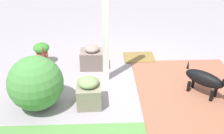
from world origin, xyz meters
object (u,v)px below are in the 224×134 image
stone_planter_nearest (92,58)px  doormat (139,57)px  stone_planter_mid (89,92)px  terracotta_pot_broad (42,52)px  porch_pillar (105,18)px  terracotta_pot_spiky (45,63)px  dog (207,80)px  round_shrub (36,83)px

stone_planter_nearest → doormat: (-0.94, -0.35, -0.19)m
stone_planter_mid → terracotta_pot_broad: 1.66m
porch_pillar → stone_planter_mid: size_ratio=4.82×
terracotta_pot_spiky → stone_planter_nearest: bearing=-160.3°
stone_planter_nearest → dog: (-1.82, 1.01, 0.10)m
porch_pillar → stone_planter_mid: (0.27, 0.73, -0.90)m
dog → terracotta_pot_spiky: bearing=-15.2°
stone_planter_mid → terracotta_pot_spiky: 1.17m
terracotta_pot_broad → porch_pillar: bearing=152.8°
stone_planter_nearest → stone_planter_mid: 1.14m
stone_planter_mid → terracotta_pot_broad: bearing=-54.9°
doormat → terracotta_pot_broad: bearing=3.8°
round_shrub → dog: bearing=-177.0°
round_shrub → terracotta_pot_broad: (0.19, -1.37, -0.16)m
terracotta_pot_broad → stone_planter_mid: bearing=125.1°
round_shrub → porch_pillar: bearing=-144.5°
round_shrub → stone_planter_mid: bearing=-179.3°
round_shrub → terracotta_pot_broad: 1.39m
porch_pillar → stone_planter_nearest: size_ratio=4.88×
porch_pillar → terracotta_pot_spiky: bearing=-6.1°
terracotta_pot_broad → doormat: size_ratio=0.68×
dog → doormat: bearing=-57.3°
terracotta_pot_broad → dog: size_ratio=0.65×
doormat → round_shrub: bearing=40.9°
terracotta_pot_broad → doormat: terracotta_pot_broad is taller
terracotta_pot_spiky → doormat: 1.90m
doormat → dog: bearing=122.7°
porch_pillar → stone_planter_nearest: 1.03m
terracotta_pot_broad → terracotta_pot_spiky: terracotta_pot_spiky is taller
porch_pillar → doormat: size_ratio=3.63×
stone_planter_nearest → round_shrub: round_shrub is taller
terracotta_pot_broad → round_shrub: bearing=98.0°
stone_planter_mid → terracotta_pot_broad: size_ratio=1.10×
dog → doormat: (0.87, -1.36, -0.29)m
stone_planter_mid → doormat: (-0.97, -1.49, -0.20)m
round_shrub → stone_planter_nearest: bearing=-124.4°
porch_pillar → terracotta_pot_broad: porch_pillar is taller
porch_pillar → dog: (-1.57, 0.60, -0.81)m
stone_planter_nearest → doormat: size_ratio=0.74×
stone_planter_nearest → terracotta_pot_spiky: 0.88m
porch_pillar → stone_planter_nearest: porch_pillar is taller
terracotta_pot_spiky → dog: bearing=164.8°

